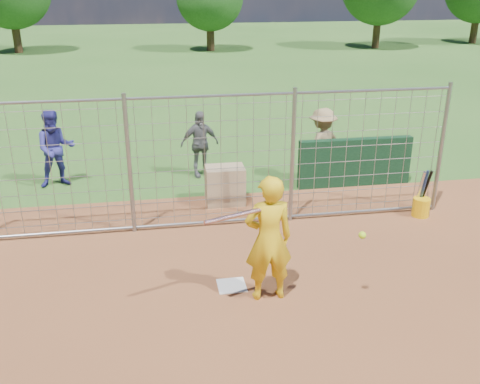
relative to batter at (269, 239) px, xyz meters
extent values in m
plane|color=#2D591E|center=(-0.48, 0.57, -0.96)|extent=(100.00, 100.00, 0.00)
cube|color=silver|center=(-0.48, 0.37, -0.95)|extent=(0.43, 0.43, 0.02)
cube|color=#11381E|center=(2.92, 4.17, -0.41)|extent=(2.60, 0.20, 1.10)
imported|color=yellow|center=(0.00, 0.00, 0.00)|extent=(0.72, 0.48, 1.92)
imported|color=navy|center=(-3.68, 5.27, -0.08)|extent=(0.98, 0.84, 1.75)
imported|color=#585A5E|center=(-0.46, 5.39, -0.17)|extent=(0.99, 0.57, 1.58)
imported|color=#997D53|center=(2.27, 4.60, -0.10)|extent=(1.27, 1.01, 1.71)
cube|color=tan|center=(-0.11, 3.63, -0.56)|extent=(0.80, 0.55, 0.80)
cylinder|color=silver|center=(-0.54, -0.24, 0.51)|extent=(0.83, 0.36, 0.06)
sphere|color=#C2FF1A|center=(1.24, -0.38, 0.15)|extent=(0.10, 0.10, 0.10)
cylinder|color=yellow|center=(3.62, 2.32, -0.77)|extent=(0.34, 0.34, 0.38)
cylinder|color=silver|center=(3.57, 2.37, -0.41)|extent=(0.08, 0.30, 0.83)
cylinder|color=navy|center=(3.64, 2.37, -0.41)|extent=(0.08, 0.22, 0.85)
cylinder|color=black|center=(3.69, 2.37, -0.41)|extent=(0.12, 0.27, 0.84)
cylinder|color=gray|center=(-1.98, 2.57, 0.34)|extent=(0.08, 0.08, 2.60)
cylinder|color=gray|center=(1.02, 2.57, 0.34)|extent=(0.08, 0.08, 2.60)
cylinder|color=gray|center=(4.02, 2.57, 0.34)|extent=(0.08, 0.08, 2.60)
cylinder|color=gray|center=(-0.48, 2.57, 1.54)|extent=(9.00, 0.05, 0.05)
cylinder|color=gray|center=(-0.48, 2.57, -0.88)|extent=(9.00, 0.05, 0.05)
cube|color=gray|center=(-0.48, 2.57, 0.29)|extent=(9.00, 0.02, 2.50)
cylinder|color=#3F2B19|center=(-9.48, 29.57, 0.30)|extent=(0.50, 0.50, 2.52)
cylinder|color=#3F2B19|center=(2.52, 28.57, 0.12)|extent=(0.50, 0.50, 2.16)
cylinder|color=#3F2B19|center=(13.52, 28.07, 0.34)|extent=(0.50, 0.50, 2.59)
cylinder|color=#3F2B19|center=(21.52, 29.57, 0.26)|extent=(0.50, 0.50, 2.45)
camera|label=1|loc=(-1.54, -6.64, 3.47)|focal=40.00mm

